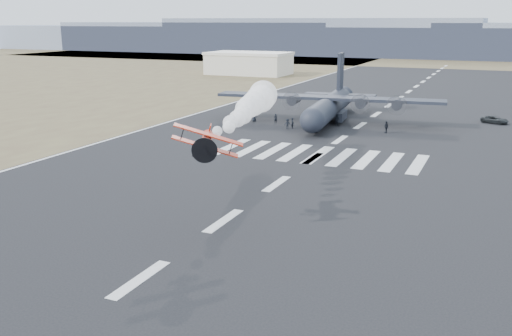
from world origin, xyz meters
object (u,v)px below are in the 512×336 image
Objects in this scene: support_vehicle at (495,120)px; crew_b at (337,120)px; aerobatic_biplane at (205,142)px; crew_e at (254,116)px; transport_aircraft at (330,105)px; crew_h at (316,124)px; hangar_left at (249,63)px; crew_g at (276,118)px; crew_c at (287,124)px; crew_d at (386,127)px; crew_f at (305,118)px; crew_a at (293,123)px.

support_vehicle is 2.25× the size of crew_b.
support_vehicle is at bearing 58.91° from aerobatic_biplane.
transport_aircraft is at bearing 7.13° from crew_e.
hangar_left is at bearing 24.40° from crew_h.
crew_g is (38.95, -76.33, -2.63)m from hangar_left.
transport_aircraft is at bearing -133.47° from crew_c.
crew_d is 13.89m from crew_f.
transport_aircraft reaches higher than aerobatic_biplane.
transport_aircraft is 12.47m from crew_e.
crew_b is 1.08× the size of crew_f.
crew_d is 1.11× the size of crew_g.
transport_aircraft is at bearing 167.38° from crew_g.
crew_g is at bearing -133.82° from crew_d.
crew_c is 5.31m from crew_g.
aerobatic_biplane reaches higher than crew_f.
crew_h is at bearing 83.37° from aerobatic_biplane.
crew_e is (-7.28, 3.93, 0.12)m from crew_c.
crew_d is at bearing 70.28° from aerobatic_biplane.
crew_e reaches higher than crew_c.
hangar_left is 96.20m from crew_d.
aerobatic_biplane is (51.37, -122.67, 3.56)m from hangar_left.
crew_b reaches higher than crew_d.
hangar_left is at bearing 100.01° from aerobatic_biplane.
transport_aircraft is at bearing -56.89° from hangar_left.
crew_c is (-6.19, -5.63, -0.15)m from crew_b.
crew_d is at bearing 157.82° from support_vehicle.
aerobatic_biplane is 2.94× the size of crew_e.
support_vehicle is at bearing -131.29° from crew_b.
hangar_left is 86.22m from crew_f.
transport_aircraft is at bearing 82.84° from aerobatic_biplane.
crew_c is (-0.55, -0.75, -0.01)m from crew_a.
hangar_left is 92.56m from crew_h.
crew_b is (-2.71, 48.00, -6.04)m from aerobatic_biplane.
transport_aircraft is 10.19m from crew_c.
crew_g is (-4.07, 3.21, -0.02)m from crew_a.
crew_a is 0.93m from crew_c.
support_vehicle is 2.69× the size of crew_g.
crew_c is at bearing -62.12° from hangar_left.
crew_c is 14.70m from crew_d.
crew_h reaches higher than crew_f.
crew_b is 13.57m from crew_e.
transport_aircraft is 23.36× the size of crew_g.
crew_f is (-13.55, 3.04, -0.00)m from crew_d.
crew_b is 1.19× the size of crew_c.
aerobatic_biplane reaches higher than crew_h.
crew_b is (-22.71, -12.20, 0.35)m from support_vehicle.
transport_aircraft is 8.69× the size of support_vehicle.
crew_e reaches higher than crew_g.
crew_e is at bearing 132.68° from support_vehicle.
crew_e is (-13.46, -1.70, -0.03)m from crew_b.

